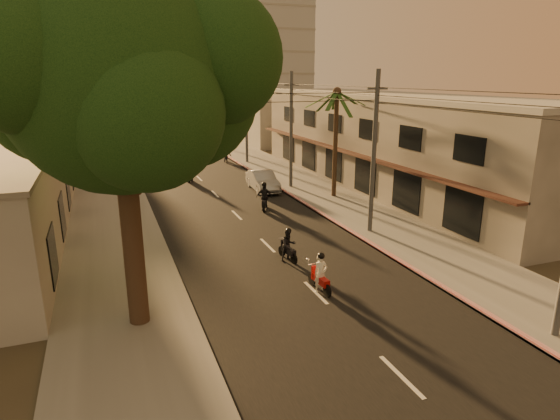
% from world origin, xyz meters
% --- Properties ---
extents(ground, '(160.00, 160.00, 0.00)m').
position_xyz_m(ground, '(0.00, 0.00, 0.00)').
color(ground, '#383023').
rests_on(ground, ground).
extents(road, '(10.00, 140.00, 0.02)m').
position_xyz_m(road, '(0.00, 20.00, 0.01)').
color(road, black).
rests_on(road, ground).
extents(sidewalk_right, '(5.00, 140.00, 0.12)m').
position_xyz_m(sidewalk_right, '(7.50, 20.00, 0.06)').
color(sidewalk_right, slate).
rests_on(sidewalk_right, ground).
extents(sidewalk_left, '(5.00, 140.00, 0.12)m').
position_xyz_m(sidewalk_left, '(-7.50, 20.00, 0.06)').
color(sidewalk_left, slate).
rests_on(sidewalk_left, ground).
extents(curb_stripe, '(0.20, 60.00, 0.20)m').
position_xyz_m(curb_stripe, '(5.10, 15.00, 0.10)').
color(curb_stripe, red).
rests_on(curb_stripe, ground).
extents(shophouse_row, '(8.80, 34.20, 7.30)m').
position_xyz_m(shophouse_row, '(13.95, 18.00, 3.65)').
color(shophouse_row, gray).
rests_on(shophouse_row, ground).
extents(distant_tower, '(12.10, 12.10, 28.00)m').
position_xyz_m(distant_tower, '(16.00, 56.00, 14.00)').
color(distant_tower, '#B7B5B2').
rests_on(distant_tower, ground).
extents(broadleaf_tree, '(9.60, 8.70, 12.10)m').
position_xyz_m(broadleaf_tree, '(-6.61, 2.14, 8.48)').
color(broadleaf_tree, black).
rests_on(broadleaf_tree, ground).
extents(palm_tree, '(5.00, 5.00, 8.20)m').
position_xyz_m(palm_tree, '(8.00, 16.00, 7.15)').
color(palm_tree, black).
rests_on(palm_tree, ground).
extents(utility_poles, '(1.20, 48.26, 9.00)m').
position_xyz_m(utility_poles, '(6.20, 20.00, 6.54)').
color(utility_poles, '#38383A').
rests_on(utility_poles, ground).
extents(filler_right, '(8.00, 14.00, 6.00)m').
position_xyz_m(filler_right, '(14.00, 45.00, 3.00)').
color(filler_right, '#A5A195').
rests_on(filler_right, ground).
extents(filler_left_near, '(8.00, 14.00, 4.40)m').
position_xyz_m(filler_left_near, '(-14.00, 34.00, 2.20)').
color(filler_left_near, '#A5A195').
rests_on(filler_left_near, ground).
extents(filler_left_far, '(8.00, 14.00, 7.00)m').
position_xyz_m(filler_left_far, '(-14.00, 52.00, 3.50)').
color(filler_left_far, '#A5A195').
rests_on(filler_left_far, ground).
extents(scooter_red, '(0.71, 1.77, 1.74)m').
position_xyz_m(scooter_red, '(0.22, 2.07, 0.76)').
color(scooter_red, black).
rests_on(scooter_red, ground).
extents(scooter_mid_a, '(0.94, 1.69, 1.66)m').
position_xyz_m(scooter_mid_a, '(0.26, 5.70, 0.76)').
color(scooter_mid_a, black).
rests_on(scooter_mid_a, ground).
extents(scooter_mid_b, '(1.36, 1.86, 1.92)m').
position_xyz_m(scooter_mid_b, '(2.07, 14.55, 0.88)').
color(scooter_mid_b, black).
rests_on(scooter_mid_b, ground).
extents(scooter_far_a, '(1.01, 1.76, 1.75)m').
position_xyz_m(scooter_far_a, '(-1.03, 24.99, 0.79)').
color(scooter_far_a, black).
rests_on(scooter_far_a, ground).
extents(scooter_far_b, '(1.35, 1.99, 1.97)m').
position_xyz_m(scooter_far_b, '(4.20, 33.12, 0.90)').
color(scooter_far_b, black).
rests_on(scooter_far_b, ground).
extents(parked_car, '(2.10, 4.85, 1.54)m').
position_xyz_m(parked_car, '(3.78, 19.87, 0.77)').
color(parked_car, gray).
rests_on(parked_car, ground).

